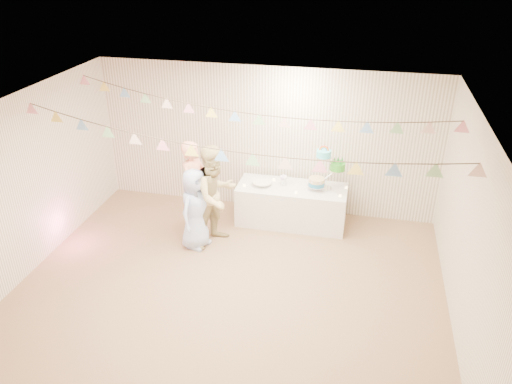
% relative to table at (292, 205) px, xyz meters
% --- Properties ---
extents(floor, '(6.00, 6.00, 0.00)m').
position_rel_table_xyz_m(floor, '(-0.56, -1.99, -0.35)').
color(floor, '#866448').
rests_on(floor, ground).
extents(ceiling, '(6.00, 6.00, 0.00)m').
position_rel_table_xyz_m(ceiling, '(-0.56, -1.99, 2.25)').
color(ceiling, silver).
rests_on(ceiling, ground).
extents(back_wall, '(6.00, 6.00, 0.00)m').
position_rel_table_xyz_m(back_wall, '(-0.56, 0.51, 0.95)').
color(back_wall, white).
rests_on(back_wall, ground).
extents(front_wall, '(6.00, 6.00, 0.00)m').
position_rel_table_xyz_m(front_wall, '(-0.56, -4.49, 0.95)').
color(front_wall, white).
rests_on(front_wall, ground).
extents(left_wall, '(5.00, 5.00, 0.00)m').
position_rel_table_xyz_m(left_wall, '(-3.56, -1.99, 0.95)').
color(left_wall, white).
rests_on(left_wall, ground).
extents(right_wall, '(5.00, 5.00, 0.00)m').
position_rel_table_xyz_m(right_wall, '(2.44, -1.99, 0.95)').
color(right_wall, white).
rests_on(right_wall, ground).
extents(table, '(1.85, 0.74, 0.69)m').
position_rel_table_xyz_m(table, '(0.00, 0.00, 0.00)').
color(table, silver).
rests_on(table, floor).
extents(cake_stand, '(0.65, 0.38, 0.73)m').
position_rel_table_xyz_m(cake_stand, '(0.55, 0.05, 0.77)').
color(cake_stand, silver).
rests_on(cake_stand, table).
extents(cake_bottom, '(0.31, 0.31, 0.15)m').
position_rel_table_xyz_m(cake_bottom, '(0.40, -0.01, 0.49)').
color(cake_bottom, teal).
rests_on(cake_bottom, cake_stand).
extents(cake_middle, '(0.27, 0.27, 0.22)m').
position_rel_table_xyz_m(cake_middle, '(0.73, 0.14, 0.76)').
color(cake_middle, '#2A921F').
rests_on(cake_middle, cake_stand).
extents(cake_top_tier, '(0.25, 0.25, 0.19)m').
position_rel_table_xyz_m(cake_top_tier, '(0.49, 0.02, 1.03)').
color(cake_top_tier, '#4DE2F3').
rests_on(cake_top_tier, cake_stand).
extents(platter, '(0.33, 0.33, 0.02)m').
position_rel_table_xyz_m(platter, '(-0.51, -0.05, 0.41)').
color(platter, white).
rests_on(platter, table).
extents(posy, '(0.16, 0.16, 0.18)m').
position_rel_table_xyz_m(posy, '(-0.16, 0.05, 0.49)').
color(posy, white).
rests_on(posy, table).
extents(person_adult_a, '(0.51, 0.66, 1.62)m').
position_rel_table_xyz_m(person_adult_a, '(-1.51, -0.63, 0.46)').
color(person_adult_a, '#F59C80').
rests_on(person_adult_a, floor).
extents(person_adult_b, '(0.97, 1.03, 1.68)m').
position_rel_table_xyz_m(person_adult_b, '(-1.09, -0.86, 0.49)').
color(person_adult_b, tan).
rests_on(person_adult_b, floor).
extents(person_child, '(0.60, 0.75, 1.34)m').
position_rel_table_xyz_m(person_child, '(-1.37, -1.05, 0.32)').
color(person_child, '#ACBFF3').
rests_on(person_child, floor).
extents(bunting_back, '(5.60, 1.10, 0.40)m').
position_rel_table_xyz_m(bunting_back, '(-0.56, -0.89, 2.00)').
color(bunting_back, pink).
rests_on(bunting_back, ceiling).
extents(bunting_front, '(5.60, 0.90, 0.36)m').
position_rel_table_xyz_m(bunting_front, '(-0.56, -2.19, 1.97)').
color(bunting_front, '#72A5E5').
rests_on(bunting_front, ceiling).
extents(tealight_0, '(0.04, 0.04, 0.03)m').
position_rel_table_xyz_m(tealight_0, '(-0.80, -0.15, 0.36)').
color(tealight_0, '#FFD88C').
rests_on(tealight_0, table).
extents(tealight_1, '(0.04, 0.04, 0.03)m').
position_rel_table_xyz_m(tealight_1, '(-0.35, 0.18, 0.36)').
color(tealight_1, '#FFD88C').
rests_on(tealight_1, table).
extents(tealight_2, '(0.04, 0.04, 0.03)m').
position_rel_table_xyz_m(tealight_2, '(0.10, -0.22, 0.36)').
color(tealight_2, '#FFD88C').
rests_on(tealight_2, table).
extents(tealight_3, '(0.04, 0.04, 0.03)m').
position_rel_table_xyz_m(tealight_3, '(0.35, 0.22, 0.36)').
color(tealight_3, '#FFD88C').
rests_on(tealight_3, table).
extents(tealight_4, '(0.04, 0.04, 0.03)m').
position_rel_table_xyz_m(tealight_4, '(0.82, -0.18, 0.36)').
color(tealight_4, '#FFD88C').
rests_on(tealight_4, table).
extents(tealight_5, '(0.04, 0.04, 0.03)m').
position_rel_table_xyz_m(tealight_5, '(0.90, 0.15, 0.36)').
color(tealight_5, '#FFD88C').
rests_on(tealight_5, table).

